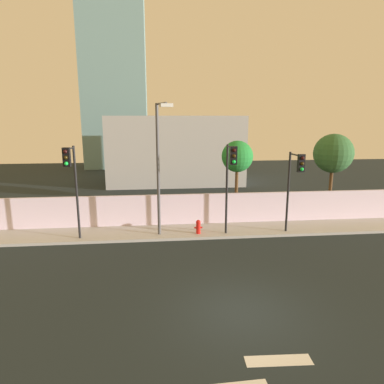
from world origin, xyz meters
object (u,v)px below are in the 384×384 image
(traffic_light_left, at_px, (295,176))
(roadside_tree_leftmost, at_px, (237,157))
(street_lamp_curbside, at_px, (159,160))
(roadside_tree_midleft, at_px, (333,154))
(traffic_light_center, at_px, (71,174))
(traffic_light_right, at_px, (230,171))
(fire_hydrant, at_px, (198,226))

(traffic_light_left, bearing_deg, roadside_tree_leftmost, 117.58)
(street_lamp_curbside, xyz_separation_m, roadside_tree_midleft, (11.24, 3.40, -0.14))
(traffic_light_center, relative_size, roadside_tree_leftmost, 0.98)
(traffic_light_center, xyz_separation_m, traffic_light_right, (7.89, -0.10, 0.01))
(street_lamp_curbside, relative_size, fire_hydrant, 9.03)
(fire_hydrant, relative_size, roadside_tree_leftmost, 0.15)
(traffic_light_right, bearing_deg, roadside_tree_midleft, 28.05)
(traffic_light_right, relative_size, fire_hydrant, 6.32)
(traffic_light_right, relative_size, roadside_tree_midleft, 0.91)
(fire_hydrant, xyz_separation_m, roadside_tree_leftmost, (2.86, 3.31, 3.38))
(traffic_light_left, relative_size, traffic_light_right, 0.91)
(traffic_light_center, bearing_deg, fire_hydrant, 5.95)
(traffic_light_center, xyz_separation_m, street_lamp_curbside, (4.30, 0.56, 0.54))
(traffic_light_center, height_order, roadside_tree_midleft, roadside_tree_midleft)
(traffic_light_right, distance_m, roadside_tree_midleft, 8.67)
(roadside_tree_midleft, bearing_deg, roadside_tree_leftmost, 180.00)
(roadside_tree_leftmost, bearing_deg, roadside_tree_midleft, 0.00)
(traffic_light_center, height_order, fire_hydrant, traffic_light_center)
(traffic_light_center, bearing_deg, street_lamp_curbside, 7.49)
(traffic_light_left, bearing_deg, traffic_light_center, 179.45)
(traffic_light_left, relative_size, roadside_tree_leftmost, 0.89)
(traffic_light_left, distance_m, fire_hydrant, 5.79)
(traffic_light_right, xyz_separation_m, roadside_tree_leftmost, (1.33, 4.07, 0.25))
(street_lamp_curbside, distance_m, roadside_tree_midleft, 11.74)
(traffic_light_right, relative_size, roadside_tree_leftmost, 0.98)
(traffic_light_left, xyz_separation_m, street_lamp_curbside, (-7.05, 0.67, 0.82))
(traffic_light_left, xyz_separation_m, traffic_light_center, (-11.35, 0.11, 0.28))
(street_lamp_curbside, height_order, fire_hydrant, street_lamp_curbside)
(traffic_light_right, height_order, roadside_tree_midleft, roadside_tree_midleft)
(traffic_light_left, relative_size, roadside_tree_midleft, 0.83)
(traffic_light_center, distance_m, traffic_light_right, 7.89)
(street_lamp_curbside, relative_size, roadside_tree_leftmost, 1.40)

